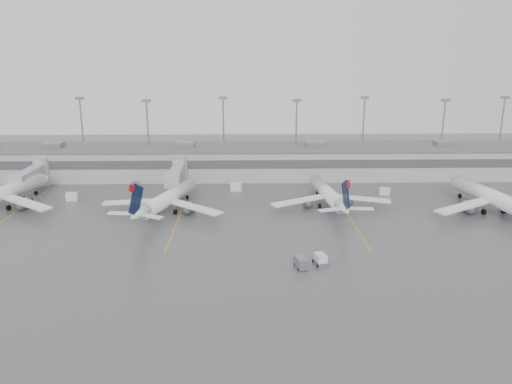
{
  "coord_description": "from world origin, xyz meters",
  "views": [
    {
      "loc": [
        -3.76,
        -74.19,
        32.61
      ],
      "look_at": [
        -1.67,
        24.0,
        5.0
      ],
      "focal_mm": 35.0,
      "sensor_mm": 36.0,
      "label": 1
    }
  ],
  "objects_px": {
    "jet_far_right": "(494,198)",
    "baggage_tug": "(320,261)",
    "jet_mid_left": "(167,199)",
    "jet_mid_right": "(329,194)",
    "jet_far_left": "(0,194)"
  },
  "relations": [
    {
      "from": "jet_mid_right",
      "to": "jet_far_right",
      "type": "relative_size",
      "value": 0.88
    },
    {
      "from": "jet_mid_left",
      "to": "jet_mid_right",
      "type": "relative_size",
      "value": 0.99
    },
    {
      "from": "jet_mid_left",
      "to": "jet_mid_right",
      "type": "distance_m",
      "value": 34.69
    },
    {
      "from": "jet_far_right",
      "to": "baggage_tug",
      "type": "height_order",
      "value": "jet_far_right"
    },
    {
      "from": "jet_mid_left",
      "to": "jet_far_right",
      "type": "distance_m",
      "value": 68.29
    },
    {
      "from": "jet_far_left",
      "to": "jet_far_right",
      "type": "distance_m",
      "value": 104.5
    },
    {
      "from": "jet_mid_right",
      "to": "baggage_tug",
      "type": "relative_size",
      "value": 9.5
    },
    {
      "from": "jet_far_left",
      "to": "baggage_tug",
      "type": "relative_size",
      "value": 10.29
    },
    {
      "from": "jet_far_left",
      "to": "baggage_tug",
      "type": "distance_m",
      "value": 71.47
    },
    {
      "from": "jet_mid_right",
      "to": "jet_far_left",
      "type": "bearing_deg",
      "value": 173.89
    },
    {
      "from": "jet_far_left",
      "to": "jet_mid_right",
      "type": "height_order",
      "value": "jet_far_left"
    },
    {
      "from": "jet_far_left",
      "to": "jet_mid_left",
      "type": "xyz_separation_m",
      "value": [
        36.11,
        -3.37,
        -0.25
      ]
    },
    {
      "from": "jet_far_right",
      "to": "baggage_tug",
      "type": "distance_m",
      "value": 47.44
    },
    {
      "from": "jet_mid_left",
      "to": "jet_mid_right",
      "type": "xyz_separation_m",
      "value": [
        34.56,
        3.0,
        -0.07
      ]
    },
    {
      "from": "jet_far_left",
      "to": "jet_mid_left",
      "type": "distance_m",
      "value": 36.27
    }
  ]
}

